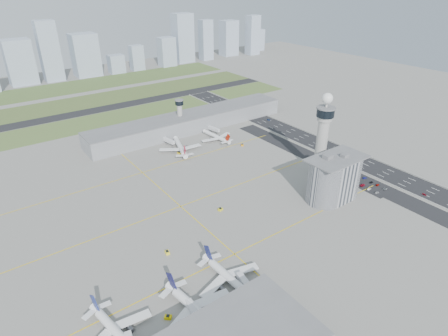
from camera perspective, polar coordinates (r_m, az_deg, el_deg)
ground at (r=254.36m, az=4.67°, el=-5.95°), size 1000.00×1000.00×0.00m
grass_strip_0 at (r=426.11m, az=-17.62°, el=7.03°), size 480.00×50.00×0.08m
grass_strip_1 at (r=494.75m, az=-20.65°, el=9.32°), size 480.00×60.00×0.08m
grass_strip_2 at (r=569.74m, az=-23.09°, el=11.12°), size 480.00×70.00×0.08m
runway at (r=459.72m, az=-19.22°, el=8.25°), size 480.00×22.00×0.10m
highway at (r=332.24m, az=19.99°, el=0.85°), size 28.00×500.00×0.10m
barrier_left at (r=321.33m, az=18.55°, el=0.28°), size 0.60×500.00×1.20m
barrier_right at (r=342.93m, az=21.36°, el=1.54°), size 0.60×500.00×1.20m
landside_road at (r=308.43m, az=18.77°, el=-1.04°), size 18.00×260.00×0.08m
parking_lot at (r=301.29m, az=20.35°, el=-2.02°), size 20.00×44.00×0.10m
taxiway_line_h_0 at (r=215.33m, az=1.62°, el=-12.99°), size 260.00×0.60×0.01m
taxiway_line_h_1 at (r=255.81m, az=-6.63°, el=-5.84°), size 260.00×0.60×0.01m
taxiway_line_h_2 at (r=302.83m, az=-12.34°, el=-0.69°), size 260.00×0.60×0.01m
taxiway_line_v at (r=255.81m, az=-6.63°, el=-5.84°), size 0.60×260.00×0.01m
control_tower at (r=290.28m, az=14.86°, el=5.39°), size 14.00×14.00×64.50m
secondary_tower at (r=373.29m, az=-6.76°, el=8.38°), size 8.60×8.60×31.90m
admin_building at (r=267.47m, az=16.42°, el=-1.47°), size 42.00×24.00×33.50m
terminal_pier at (r=379.99m, az=-5.20°, el=7.06°), size 210.00×32.00×15.80m
airplane_near_a at (r=178.94m, az=-16.11°, el=-22.49°), size 40.83×45.82×11.37m
airplane_near_b at (r=180.09m, az=-3.96°, el=-20.41°), size 44.16×49.88×12.58m
airplane_near_c at (r=194.26m, az=1.01°, el=-16.02°), size 38.41×44.53×12.00m
airplane_far_a at (r=333.28m, az=-6.73°, el=3.66°), size 49.67×53.93×12.43m
airplane_far_b at (r=354.05m, az=-1.24°, el=5.18°), size 35.69×41.07×10.86m
jet_bridge_near_1 at (r=178.04m, az=-3.70°, el=-22.84°), size 5.39×14.31×5.70m
jet_bridge_near_2 at (r=189.97m, az=4.36°, el=-18.72°), size 5.39×14.31×5.70m
jet_bridge_far_0 at (r=351.93m, az=-9.10°, el=4.23°), size 5.39×14.31×5.70m
jet_bridge_far_1 at (r=375.07m, az=-2.31°, el=6.05°), size 5.39×14.31×5.70m
tug_0 at (r=185.05m, az=-8.54°, el=-21.52°), size 3.84×3.79×1.86m
tug_1 at (r=191.96m, az=-2.32°, el=-18.87°), size 3.21×3.67×1.78m
tug_2 at (r=217.48m, az=-8.65°, el=-12.56°), size 2.68×3.50×1.85m
tug_3 at (r=249.82m, az=-0.55°, el=-6.28°), size 3.51×2.75×1.82m
tug_4 at (r=329.13m, az=-6.85°, el=2.32°), size 3.18×3.72×1.83m
tug_5 at (r=342.94m, az=2.80°, el=3.56°), size 3.61×3.80×1.82m
car_lot_0 at (r=289.87m, az=22.28°, el=-3.48°), size 3.61×1.93×1.17m
car_lot_1 at (r=292.25m, az=21.25°, el=-3.00°), size 4.12×1.90×1.31m
car_lot_2 at (r=295.83m, az=20.36°, el=-2.45°), size 4.79×2.34×1.31m
car_lot_3 at (r=300.42m, az=19.18°, el=-1.78°), size 4.29×2.03×1.21m
car_lot_4 at (r=301.01m, az=18.26°, el=-1.56°), size 3.62×1.49×1.23m
car_lot_5 at (r=306.23m, az=17.17°, el=-0.89°), size 3.53×1.74×1.11m
car_lot_6 at (r=297.28m, az=23.34°, el=-2.91°), size 4.36×2.28×1.17m
car_lot_7 at (r=300.51m, az=22.36°, el=-2.38°), size 4.01×2.00×1.12m
car_lot_8 at (r=302.35m, az=21.53°, el=-2.03°), size 3.43×1.63×1.13m
car_lot_9 at (r=306.77m, az=20.67°, el=-1.42°), size 3.83×1.80×1.21m
car_lot_10 at (r=309.36m, az=19.28°, el=-0.93°), size 4.27×2.33×1.14m
car_lot_11 at (r=313.28m, az=18.56°, el=-0.43°), size 4.63×2.26×1.30m
car_hw_0 at (r=302.01m, az=28.22°, el=-3.56°), size 1.39×3.25×1.09m
car_hw_1 at (r=353.01m, az=14.74°, el=3.31°), size 1.62×3.66×1.17m
car_hw_2 at (r=407.72m, az=6.82°, el=7.32°), size 1.98×4.28×1.19m
car_hw_4 at (r=442.91m, az=0.25°, el=9.16°), size 1.80×3.37×1.09m
skyline_bldg_7 at (r=611.19m, az=-28.68°, el=13.97°), size 35.76×28.61×61.22m
skyline_bldg_8 at (r=610.80m, az=-25.08°, el=15.80°), size 26.33×21.06×83.39m
skyline_bldg_9 at (r=625.10m, az=-20.38°, el=15.84°), size 36.96×29.57×62.11m
skyline_bldg_10 at (r=633.43m, az=-16.09°, el=14.99°), size 23.01×18.41×27.75m
skyline_bldg_11 at (r=644.74m, az=-13.16°, el=16.04°), size 20.22×16.18×38.97m
skyline_bldg_12 at (r=664.95m, az=-8.71°, el=17.10°), size 26.14×20.92×46.89m
skyline_bldg_13 at (r=691.21m, az=-6.31°, el=19.07°), size 32.26×25.81×81.20m
skyline_bldg_14 at (r=708.94m, az=-2.78°, el=18.89°), size 21.59×17.28×68.75m
skyline_bldg_15 at (r=749.79m, az=0.73°, el=19.18°), size 30.25×24.20×63.40m
skyline_bldg_16 at (r=760.35m, az=4.40°, el=19.54°), size 23.04×18.43×71.56m
skyline_bldg_17 at (r=806.61m, az=5.15°, el=18.87°), size 22.64×18.11×41.06m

